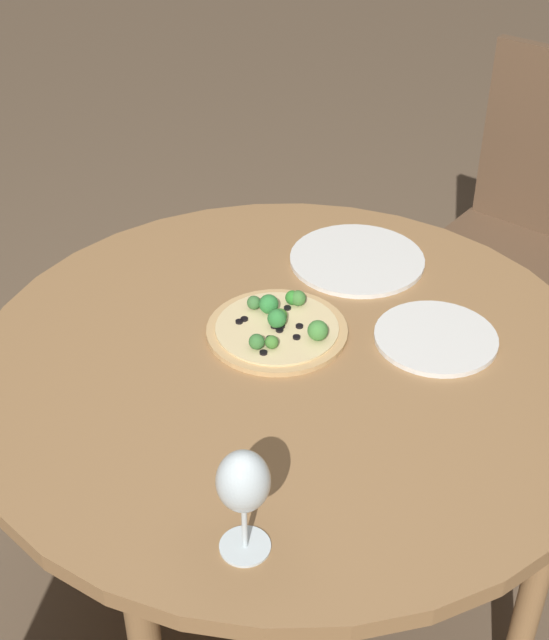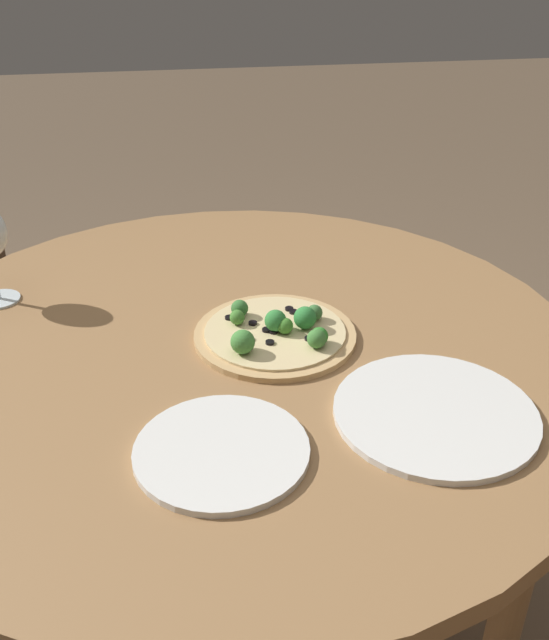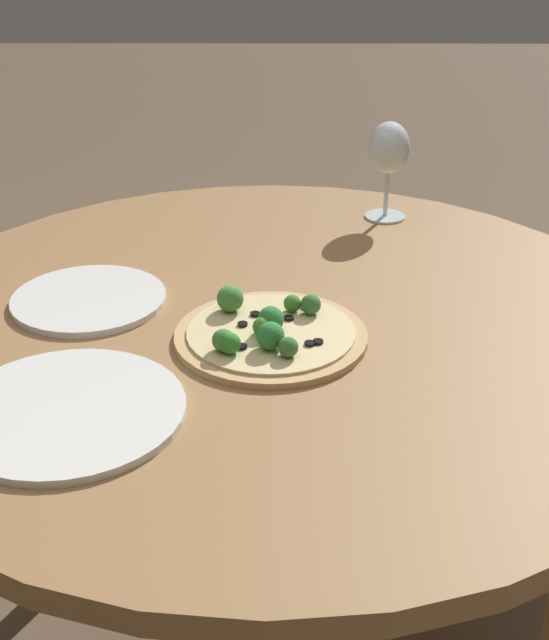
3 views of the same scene
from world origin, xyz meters
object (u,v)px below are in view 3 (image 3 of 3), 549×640
(plate_near, at_px, (89,299))
(wine_glass, at_px, (389,151))
(pizza, at_px, (271,332))
(plate_far, at_px, (67,411))

(plate_near, bearing_deg, wine_glass, 36.58)
(pizza, height_order, plate_far, pizza)
(plate_far, bearing_deg, pizza, 37.45)
(wine_glass, bearing_deg, plate_far, -124.26)
(plate_near, height_order, plate_far, same)
(pizza, bearing_deg, plate_near, 157.03)
(pizza, xyz_separation_m, plate_near, (-0.27, 0.11, -0.01))
(wine_glass, distance_m, plate_far, 0.79)
(plate_near, bearing_deg, pizza, -22.97)
(plate_far, bearing_deg, plate_near, 96.02)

